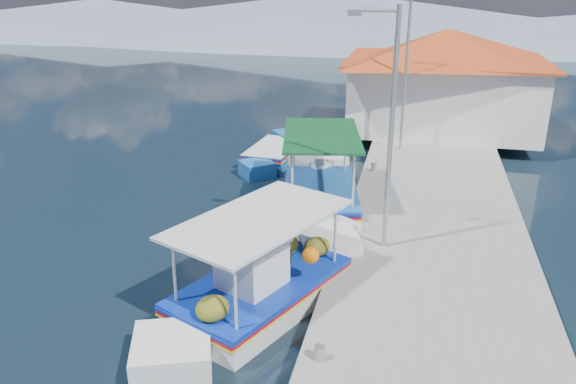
# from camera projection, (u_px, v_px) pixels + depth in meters

# --- Properties ---
(ground) EXTENTS (160.00, 160.00, 0.00)m
(ground) POSITION_uv_depth(u_px,v_px,m) (190.00, 280.00, 14.19)
(ground) COLOR black
(ground) RESTS_ON ground
(quay) EXTENTS (5.00, 44.00, 0.50)m
(quay) POSITION_uv_depth(u_px,v_px,m) (433.00, 203.00, 18.30)
(quay) COLOR gray
(quay) RESTS_ON ground
(bollards) EXTENTS (0.20, 17.20, 0.30)m
(bollards) POSITION_uv_depth(u_px,v_px,m) (366.00, 194.00, 17.92)
(bollards) COLOR #A5A8AD
(bollards) RESTS_ON quay
(main_caique) EXTENTS (4.13, 6.89, 2.48)m
(main_caique) POSITION_uv_depth(u_px,v_px,m) (260.00, 287.00, 12.94)
(main_caique) COLOR white
(main_caique) RESTS_ON ground
(caique_green_canopy) EXTENTS (3.23, 7.40, 2.83)m
(caique_green_canopy) POSITION_uv_depth(u_px,v_px,m) (321.00, 197.00, 18.30)
(caique_green_canopy) COLOR white
(caique_green_canopy) RESTS_ON ground
(caique_blue_hull) EXTENTS (1.91, 5.48, 0.98)m
(caique_blue_hull) POSITION_uv_depth(u_px,v_px,m) (274.00, 155.00, 23.11)
(caique_blue_hull) COLOR #1C5DAD
(caique_blue_hull) RESTS_ON ground
(harbor_building) EXTENTS (10.49, 10.49, 4.40)m
(harbor_building) POSITION_uv_depth(u_px,v_px,m) (444.00, 78.00, 25.51)
(harbor_building) COLOR silver
(harbor_building) RESTS_ON quay
(lamp_post_near) EXTENTS (1.21, 0.14, 6.00)m
(lamp_post_near) POSITION_uv_depth(u_px,v_px,m) (388.00, 120.00, 13.67)
(lamp_post_near) COLOR #A5A8AD
(lamp_post_near) RESTS_ON quay
(lamp_post_far) EXTENTS (1.21, 0.14, 6.00)m
(lamp_post_far) POSITION_uv_depth(u_px,v_px,m) (404.00, 65.00, 21.85)
(lamp_post_far) COLOR #A5A8AD
(lamp_post_far) RESTS_ON quay
(mountain_ridge) EXTENTS (171.40, 96.00, 5.50)m
(mountain_ridge) POSITION_uv_depth(u_px,v_px,m) (439.00, 23.00, 62.98)
(mountain_ridge) COLOR gray
(mountain_ridge) RESTS_ON ground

